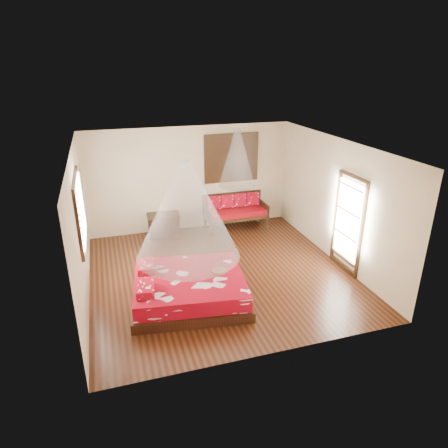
{
  "coord_description": "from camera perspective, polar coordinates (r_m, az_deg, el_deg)",
  "views": [
    {
      "loc": [
        -2.2,
        -7.42,
        4.33
      ],
      "look_at": [
        0.1,
        0.01,
        1.15
      ],
      "focal_mm": 32.0,
      "sensor_mm": 36.0,
      "label": 1
    }
  ],
  "objects": [
    {
      "name": "mosquito_net_daybed",
      "position": [
        10.49,
        1.88,
        9.4
      ],
      "size": [
        0.96,
        0.96,
        1.5
      ],
      "primitive_type": "cone",
      "color": "white",
      "rests_on": "ceiling"
    },
    {
      "name": "window_left",
      "position": [
        8.07,
        -19.86,
        1.85
      ],
      "size": [
        0.1,
        1.74,
        1.34
      ],
      "color": "black",
      "rests_on": "wall_left"
    },
    {
      "name": "shutter_panel",
      "position": [
        10.95,
        1.07,
        9.41
      ],
      "size": [
        1.52,
        0.06,
        1.32
      ],
      "color": "black",
      "rests_on": "wall_back"
    },
    {
      "name": "mosquito_net_main",
      "position": [
        7.18,
        -5.33,
        1.91
      ],
      "size": [
        1.92,
        1.92,
        1.8
      ],
      "primitive_type": "cone",
      "color": "white",
      "rests_on": "ceiling"
    },
    {
      "name": "daybed",
      "position": [
        11.03,
        1.57,
        2.03
      ],
      "size": [
        1.7,
        0.75,
        0.94
      ],
      "color": "black",
      "rests_on": "floor"
    },
    {
      "name": "glazed_door",
      "position": [
        9.02,
        17.28,
        -0.02
      ],
      "size": [
        0.08,
        1.02,
        2.16
      ],
      "color": "black",
      "rests_on": "floor"
    },
    {
      "name": "room",
      "position": [
        8.27,
        -0.66,
        1.49
      ],
      "size": [
        5.54,
        5.54,
        2.84
      ],
      "color": "black",
      "rests_on": "ground"
    },
    {
      "name": "bed",
      "position": [
        7.87,
        -5.06,
        -9.07
      ],
      "size": [
        2.42,
        2.25,
        0.65
      ],
      "rotation": [
        0.0,
        0.0,
        -0.14
      ],
      "color": "black",
      "rests_on": "floor"
    },
    {
      "name": "wine_tray",
      "position": [
        7.87,
        -0.69,
        -6.36
      ],
      "size": [
        0.29,
        0.29,
        0.23
      ],
      "rotation": [
        0.0,
        0.0,
        0.27
      ],
      "color": "brown",
      "rests_on": "bed"
    },
    {
      "name": "storage_chest",
      "position": [
        10.75,
        -8.63,
        -0.1
      ],
      "size": [
        0.87,
        0.66,
        0.57
      ],
      "rotation": [
        0.0,
        0.0,
        -0.07
      ],
      "color": "black",
      "rests_on": "floor"
    }
  ]
}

